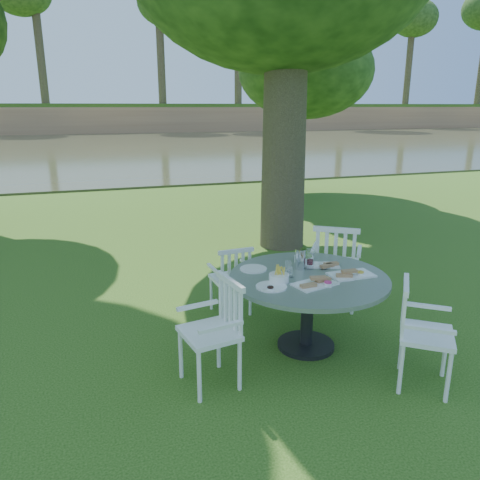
# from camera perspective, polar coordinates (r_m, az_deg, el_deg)

# --- Properties ---
(ground) EXTENTS (140.00, 140.00, 0.00)m
(ground) POSITION_cam_1_polar(r_m,az_deg,el_deg) (5.37, 0.67, -9.32)
(ground) COLOR #20440E
(ground) RESTS_ON ground
(table) EXTENTS (1.51, 1.51, 0.74)m
(table) POSITION_cam_1_polar(r_m,az_deg,el_deg) (4.54, 8.31, -5.88)
(table) COLOR black
(table) RESTS_ON ground
(chair_ne) EXTENTS (0.69, 0.68, 1.01)m
(chair_ne) POSITION_cam_1_polar(r_m,az_deg,el_deg) (5.47, 11.55, -2.47)
(chair_ne) COLOR white
(chair_ne) RESTS_ON ground
(chair_nw) EXTENTS (0.44, 0.41, 0.81)m
(chair_nw) POSITION_cam_1_polar(r_m,az_deg,el_deg) (5.23, -0.87, -4.37)
(chair_nw) COLOR white
(chair_nw) RESTS_ON ground
(chair_sw) EXTENTS (0.51, 0.53, 0.92)m
(chair_sw) POSITION_cam_1_polar(r_m,az_deg,el_deg) (3.99, -2.59, -10.17)
(chair_sw) COLOR white
(chair_sw) RESTS_ON ground
(chair_se) EXTENTS (0.62, 0.62, 0.91)m
(chair_se) POSITION_cam_1_polar(r_m,az_deg,el_deg) (4.22, 20.65, -9.79)
(chair_se) COLOR white
(chair_se) RESTS_ON ground
(tableware) EXTENTS (1.18, 0.87, 0.21)m
(tableware) POSITION_cam_1_polar(r_m,az_deg,el_deg) (4.54, 7.57, -3.60)
(tableware) COLOR white
(tableware) RESTS_ON table
(river) EXTENTS (100.00, 28.00, 0.12)m
(river) POSITION_cam_1_polar(r_m,az_deg,el_deg) (27.73, -15.07, 10.73)
(river) COLOR #3B3E24
(river) RESTS_ON ground
(far_bank) EXTENTS (100.00, 18.00, 15.20)m
(far_bank) POSITION_cam_1_polar(r_m,az_deg,el_deg) (46.01, -16.91, 21.56)
(far_bank) COLOR #A5704D
(far_bank) RESTS_ON ground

